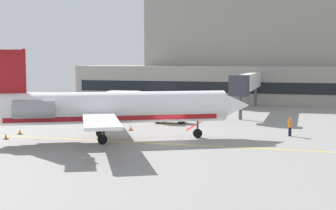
{
  "coord_description": "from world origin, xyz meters",
  "views": [
    {
      "loc": [
        12.43,
        -43.81,
        7.78
      ],
      "look_at": [
        -1.64,
        5.42,
        3.0
      ],
      "focal_mm": 52.03,
      "sensor_mm": 36.0,
      "label": 1
    }
  ],
  "objects_px": {
    "marshaller": "(290,127)",
    "baggage_tug": "(127,110)",
    "pushback_tractor": "(167,114)",
    "fuel_tank": "(125,99)",
    "belt_loader": "(206,108)",
    "regional_jet": "(107,108)"
  },
  "relations": [
    {
      "from": "pushback_tractor",
      "to": "fuel_tank",
      "type": "relative_size",
      "value": 0.6
    },
    {
      "from": "baggage_tug",
      "to": "pushback_tractor",
      "type": "xyz_separation_m",
      "value": [
        7.2,
        -4.99,
        0.18
      ]
    },
    {
      "from": "fuel_tank",
      "to": "marshaller",
      "type": "distance_m",
      "value": 33.63
    },
    {
      "from": "regional_jet",
      "to": "pushback_tractor",
      "type": "relative_size",
      "value": 6.26
    },
    {
      "from": "belt_loader",
      "to": "fuel_tank",
      "type": "bearing_deg",
      "value": 158.7
    },
    {
      "from": "pushback_tractor",
      "to": "baggage_tug",
      "type": "bearing_deg",
      "value": 145.3
    },
    {
      "from": "regional_jet",
      "to": "fuel_tank",
      "type": "height_order",
      "value": "regional_jet"
    },
    {
      "from": "regional_jet",
      "to": "baggage_tug",
      "type": "distance_m",
      "value": 19.99
    },
    {
      "from": "regional_jet",
      "to": "belt_loader",
      "type": "relative_size",
      "value": 7.57
    },
    {
      "from": "baggage_tug",
      "to": "pushback_tractor",
      "type": "height_order",
      "value": "pushback_tractor"
    },
    {
      "from": "regional_jet",
      "to": "pushback_tractor",
      "type": "xyz_separation_m",
      "value": [
        1.92,
        14.16,
        -2.1
      ]
    },
    {
      "from": "baggage_tug",
      "to": "fuel_tank",
      "type": "xyz_separation_m",
      "value": [
        -3.96,
        9.7,
        0.72
      ]
    },
    {
      "from": "belt_loader",
      "to": "marshaller",
      "type": "distance_m",
      "value": 19.72
    },
    {
      "from": "regional_jet",
      "to": "belt_loader",
      "type": "height_order",
      "value": "regional_jet"
    },
    {
      "from": "regional_jet",
      "to": "baggage_tug",
      "type": "xyz_separation_m",
      "value": [
        -5.28,
        19.15,
        -2.27
      ]
    },
    {
      "from": "fuel_tank",
      "to": "baggage_tug",
      "type": "bearing_deg",
      "value": -67.82
    },
    {
      "from": "regional_jet",
      "to": "fuel_tank",
      "type": "bearing_deg",
      "value": 107.75
    },
    {
      "from": "belt_loader",
      "to": "baggage_tug",
      "type": "bearing_deg",
      "value": -157.69
    },
    {
      "from": "pushback_tractor",
      "to": "marshaller",
      "type": "xyz_separation_m",
      "value": [
        14.92,
        -6.53,
        -0.09
      ]
    },
    {
      "from": "pushback_tractor",
      "to": "marshaller",
      "type": "height_order",
      "value": "pushback_tractor"
    },
    {
      "from": "pushback_tractor",
      "to": "fuel_tank",
      "type": "height_order",
      "value": "fuel_tank"
    },
    {
      "from": "marshaller",
      "to": "baggage_tug",
      "type": "bearing_deg",
      "value": 152.49
    }
  ]
}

